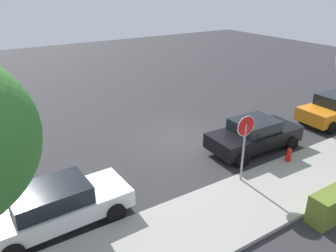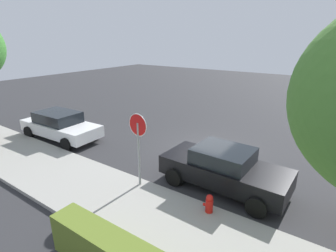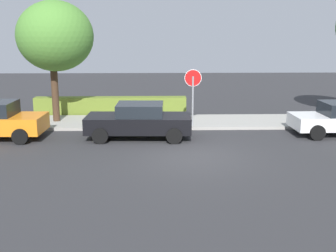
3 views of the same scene
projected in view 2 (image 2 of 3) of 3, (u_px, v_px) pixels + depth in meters
The scene contains 6 objects.
ground_plane at pixel (205, 149), 12.44m from camera, with size 60.00×60.00×0.00m, color #2D2D30.
sidewalk_curb at pixel (125, 205), 8.14m from camera, with size 32.00×2.90×0.14m, color #9E9B93.
stop_sign at pixel (138, 138), 8.63m from camera, with size 0.77×0.08×2.71m.
parked_car_black at pixel (224, 168), 9.02m from camera, with size 4.38×2.12×1.47m.
parked_car_white at pixel (60, 125), 13.49m from camera, with size 4.51×2.09×1.42m.
fire_hydrant at pixel (209, 205), 7.65m from camera, with size 0.30×0.22×0.72m.
Camera 2 is at (-5.03, 10.42, 5.01)m, focal length 28.00 mm.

